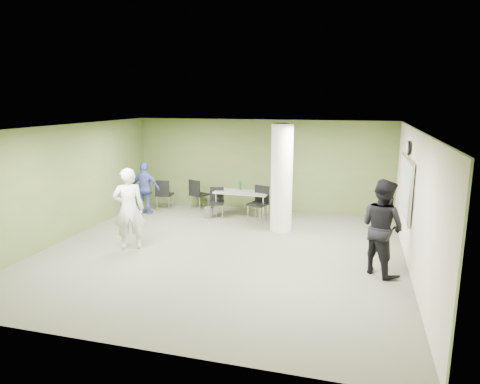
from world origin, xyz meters
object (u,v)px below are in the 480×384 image
(chair_back_left, at_px, (164,192))
(man_blue, at_px, (145,188))
(folding_table, at_px, (242,193))
(man_black, at_px, (382,227))
(woman_white, at_px, (129,209))

(chair_back_left, bearing_deg, man_blue, 58.27)
(folding_table, height_order, man_black, man_black)
(folding_table, bearing_deg, man_blue, -168.11)
(folding_table, xyz_separation_m, man_black, (3.73, -3.34, 0.25))
(woman_white, relative_size, man_black, 1.00)
(chair_back_left, distance_m, man_blue, 0.72)
(man_black, relative_size, man_blue, 1.21)
(chair_back_left, bearing_deg, folding_table, 170.22)
(chair_back_left, distance_m, woman_white, 3.64)
(woman_white, height_order, man_blue, woman_white)
(folding_table, distance_m, man_black, 5.01)
(man_black, bearing_deg, chair_back_left, 15.39)
(woman_white, bearing_deg, chair_back_left, -107.43)
(woman_white, distance_m, man_black, 5.50)
(chair_back_left, bearing_deg, woman_white, 96.66)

